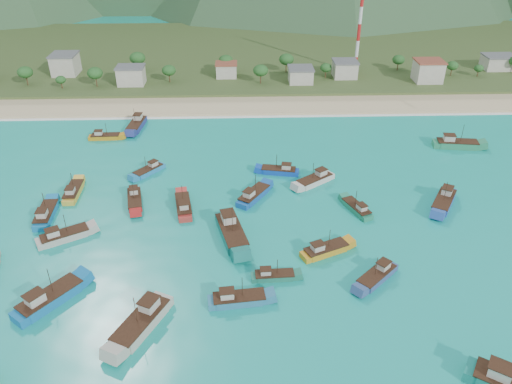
{
  "coord_description": "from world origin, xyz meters",
  "views": [
    {
      "loc": [
        4.18,
        -78.35,
        61.17
      ],
      "look_at": [
        7.32,
        18.0,
        3.0
      ],
      "focal_mm": 35.0,
      "sensor_mm": 36.0,
      "label": 1
    }
  ],
  "objects_px": {
    "boat_19": "(274,276)",
    "boat_24": "(456,144)",
    "boat_3": "(279,171)",
    "boat_16": "(64,236)",
    "boat_0": "(135,200)",
    "boat_33": "(254,196)",
    "boat_15": "(315,180)",
    "boat_32": "(46,215)",
    "boat_5": "(142,323)",
    "boat_13": "(444,202)",
    "boat_8": "(231,233)",
    "boat_29": "(377,276)",
    "boat_23": "(184,207)",
    "boat_2": "(74,192)",
    "boat_9": "(357,209)",
    "boat_18": "(137,125)",
    "radio_tower": "(360,24)",
    "boat_7": "(149,171)",
    "boat_10": "(49,299)",
    "boat_25": "(238,300)",
    "boat_12": "(325,251)",
    "boat_22": "(105,137)"
  },
  "relations": [
    {
      "from": "boat_0",
      "to": "boat_9",
      "type": "xyz_separation_m",
      "value": [
        50.08,
        -5.07,
        -0.11
      ]
    },
    {
      "from": "boat_19",
      "to": "boat_32",
      "type": "distance_m",
      "value": 53.02
    },
    {
      "from": "radio_tower",
      "to": "boat_10",
      "type": "height_order",
      "value": "radio_tower"
    },
    {
      "from": "boat_9",
      "to": "boat_32",
      "type": "relative_size",
      "value": 0.85
    },
    {
      "from": "boat_5",
      "to": "boat_32",
      "type": "height_order",
      "value": "boat_5"
    },
    {
      "from": "boat_23",
      "to": "boat_33",
      "type": "height_order",
      "value": "boat_33"
    },
    {
      "from": "boat_2",
      "to": "boat_15",
      "type": "height_order",
      "value": "boat_15"
    },
    {
      "from": "boat_13",
      "to": "boat_16",
      "type": "xyz_separation_m",
      "value": [
        -82.36,
        -10.49,
        -0.12
      ]
    },
    {
      "from": "boat_12",
      "to": "boat_22",
      "type": "height_order",
      "value": "boat_12"
    },
    {
      "from": "boat_0",
      "to": "boat_29",
      "type": "height_order",
      "value": "boat_0"
    },
    {
      "from": "boat_2",
      "to": "boat_18",
      "type": "relative_size",
      "value": 0.83
    },
    {
      "from": "boat_3",
      "to": "boat_16",
      "type": "distance_m",
      "value": 53.18
    },
    {
      "from": "boat_7",
      "to": "boat_13",
      "type": "relative_size",
      "value": 0.74
    },
    {
      "from": "boat_0",
      "to": "boat_33",
      "type": "height_order",
      "value": "boat_33"
    },
    {
      "from": "boat_8",
      "to": "boat_29",
      "type": "xyz_separation_m",
      "value": [
        26.79,
        -13.98,
        -0.43
      ]
    },
    {
      "from": "boat_23",
      "to": "boat_33",
      "type": "xyz_separation_m",
      "value": [
        15.81,
        4.17,
        0.01
      ]
    },
    {
      "from": "boat_9",
      "to": "boat_32",
      "type": "distance_m",
      "value": 68.37
    },
    {
      "from": "boat_18",
      "to": "boat_33",
      "type": "distance_m",
      "value": 53.86
    },
    {
      "from": "boat_5",
      "to": "boat_13",
      "type": "xyz_separation_m",
      "value": [
        62.44,
        35.2,
        -0.15
      ]
    },
    {
      "from": "boat_13",
      "to": "boat_8",
      "type": "bearing_deg",
      "value": 44.28
    },
    {
      "from": "boat_8",
      "to": "boat_32",
      "type": "bearing_deg",
      "value": -26.0
    },
    {
      "from": "boat_15",
      "to": "boat_23",
      "type": "height_order",
      "value": "boat_15"
    },
    {
      "from": "boat_12",
      "to": "boat_19",
      "type": "bearing_deg",
      "value": -80.45
    },
    {
      "from": "boat_29",
      "to": "boat_32",
      "type": "relative_size",
      "value": 0.85
    },
    {
      "from": "boat_8",
      "to": "boat_18",
      "type": "height_order",
      "value": "boat_8"
    },
    {
      "from": "boat_16",
      "to": "boat_7",
      "type": "bearing_deg",
      "value": 125.5
    },
    {
      "from": "boat_15",
      "to": "boat_22",
      "type": "height_order",
      "value": "boat_15"
    },
    {
      "from": "boat_5",
      "to": "boat_33",
      "type": "xyz_separation_m",
      "value": [
        19.33,
        39.35,
        -0.27
      ]
    },
    {
      "from": "boat_32",
      "to": "boat_3",
      "type": "bearing_deg",
      "value": 15.79
    },
    {
      "from": "boat_13",
      "to": "boat_16",
      "type": "bearing_deg",
      "value": 38.9
    },
    {
      "from": "boat_16",
      "to": "boat_24",
      "type": "distance_m",
      "value": 104.32
    },
    {
      "from": "boat_24",
      "to": "boat_32",
      "type": "relative_size",
      "value": 1.17
    },
    {
      "from": "boat_8",
      "to": "boat_10",
      "type": "height_order",
      "value": "boat_8"
    },
    {
      "from": "radio_tower",
      "to": "boat_9",
      "type": "bearing_deg",
      "value": -101.16
    },
    {
      "from": "radio_tower",
      "to": "boat_15",
      "type": "relative_size",
      "value": 3.5
    },
    {
      "from": "boat_3",
      "to": "boat_15",
      "type": "relative_size",
      "value": 0.96
    },
    {
      "from": "boat_5",
      "to": "boat_15",
      "type": "bearing_deg",
      "value": -100.41
    },
    {
      "from": "boat_25",
      "to": "boat_13",
      "type": "bearing_deg",
      "value": 116.33
    },
    {
      "from": "boat_0",
      "to": "boat_33",
      "type": "relative_size",
      "value": 0.99
    },
    {
      "from": "boat_7",
      "to": "boat_32",
      "type": "distance_m",
      "value": 27.53
    },
    {
      "from": "radio_tower",
      "to": "boat_7",
      "type": "height_order",
      "value": "radio_tower"
    },
    {
      "from": "boat_19",
      "to": "boat_16",
      "type": "bearing_deg",
      "value": -110.23
    },
    {
      "from": "boat_12",
      "to": "boat_15",
      "type": "distance_m",
      "value": 27.68
    },
    {
      "from": "boat_19",
      "to": "boat_24",
      "type": "xyz_separation_m",
      "value": [
        54.26,
        53.29,
        0.45
      ]
    },
    {
      "from": "boat_12",
      "to": "boat_15",
      "type": "bearing_deg",
      "value": 152.12
    },
    {
      "from": "boat_16",
      "to": "boat_25",
      "type": "relative_size",
      "value": 1.03
    },
    {
      "from": "boat_22",
      "to": "boat_16",
      "type": "bearing_deg",
      "value": 1.42
    },
    {
      "from": "boat_0",
      "to": "boat_25",
      "type": "height_order",
      "value": "boat_25"
    },
    {
      "from": "boat_8",
      "to": "boat_9",
      "type": "bearing_deg",
      "value": -176.53
    },
    {
      "from": "boat_5",
      "to": "boat_10",
      "type": "xyz_separation_m",
      "value": [
        -16.86,
        6.04,
        -0.05
      ]
    }
  ]
}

